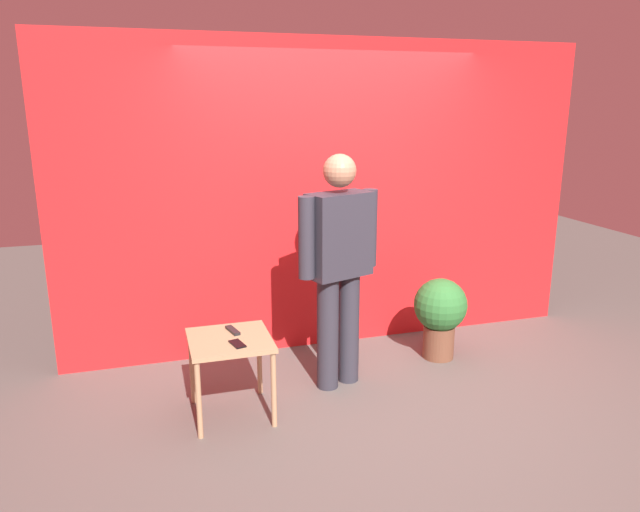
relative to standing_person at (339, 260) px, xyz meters
The scene contains 7 objects.
ground_plane 1.09m from the standing_person, 64.52° to the right, with size 12.00×12.00×0.00m, color #59544F.
back_wall_red 0.91m from the standing_person, 76.03° to the left, with size 4.57×0.12×2.61m, color red.
standing_person is the anchor object (origin of this frame).
side_table 1.01m from the standing_person, 164.81° to the right, with size 0.55×0.55×0.56m.
cell_phone 0.98m from the standing_person, 156.68° to the right, with size 0.07×0.14×0.01m, color black.
tv_remote 0.91m from the standing_person, behind, with size 0.04×0.17×0.02m, color black.
potted_plant 1.14m from the standing_person, 11.94° to the left, with size 0.44×0.44×0.69m.
Camera 1 is at (-1.54, -3.49, 2.10)m, focal length 33.06 mm.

